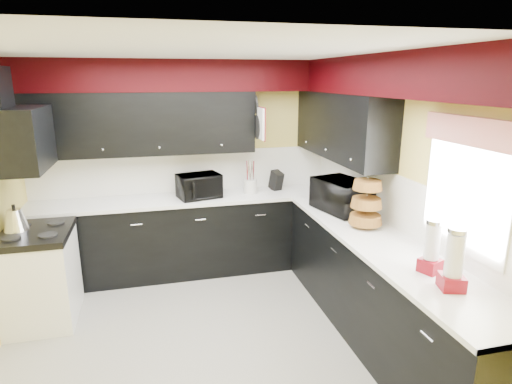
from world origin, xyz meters
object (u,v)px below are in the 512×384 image
Objects in this scene: toaster_oven at (199,186)px; microwave at (342,196)px; utensil_crock at (250,186)px; knife_block at (276,181)px; kettle at (15,220)px.

toaster_oven is 1.65m from microwave.
utensil_crock is (0.62, 0.04, -0.05)m from toaster_oven.
toaster_oven is at bearing 43.57° from microwave.
microwave is 1.09m from knife_block.
microwave reaches higher than utensil_crock.
kettle is at bearing -164.33° from utensil_crock.
utensil_crock is (-0.77, 0.93, -0.08)m from microwave.
microwave is at bearing -46.16° from toaster_oven.
knife_block is at bearing 8.80° from microwave.
kettle is at bearing 71.49° from microwave.
kettle is (-2.77, -0.75, -0.04)m from knife_block.
utensil_crock is at bearing 173.49° from knife_block.
toaster_oven is 2.80× the size of utensil_crock.
utensil_crock is at bearing 25.56° from microwave.
microwave is at bearing -50.41° from utensil_crock.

